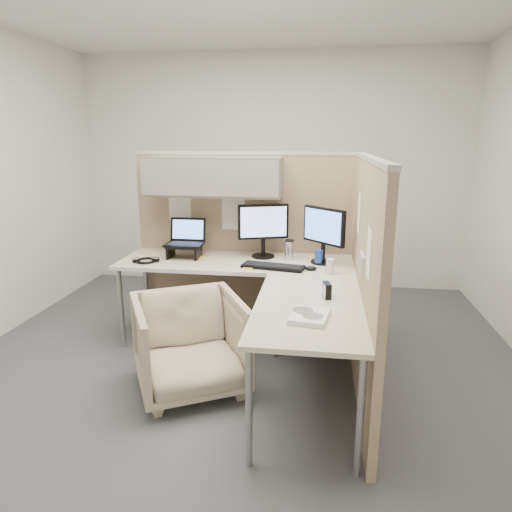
# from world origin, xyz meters

# --- Properties ---
(ground) EXTENTS (4.50, 4.50, 0.00)m
(ground) POSITION_xyz_m (0.00, 0.00, 0.00)
(ground) COLOR #45454B
(ground) RESTS_ON ground
(partition_back) EXTENTS (2.00, 0.36, 1.63)m
(partition_back) POSITION_xyz_m (-0.22, 0.83, 1.10)
(partition_back) COLOR tan
(partition_back) RESTS_ON ground
(partition_right) EXTENTS (0.07, 2.03, 1.63)m
(partition_right) POSITION_xyz_m (0.90, -0.07, 0.82)
(partition_right) COLOR tan
(partition_right) RESTS_ON ground
(desk) EXTENTS (2.00, 1.98, 0.73)m
(desk) POSITION_xyz_m (0.12, 0.13, 0.69)
(desk) COLOR beige
(desk) RESTS_ON ground
(office_chair) EXTENTS (0.96, 0.94, 0.75)m
(office_chair) POSITION_xyz_m (-0.29, -0.32, 0.37)
(office_chair) COLOR #C1BB99
(office_chair) RESTS_ON ground
(monitor_left) EXTENTS (0.43, 0.20, 0.47)m
(monitor_left) POSITION_xyz_m (0.10, 0.68, 1.00)
(monitor_left) COLOR black
(monitor_left) RESTS_ON desk
(monitor_right) EXTENTS (0.34, 0.33, 0.47)m
(monitor_right) POSITION_xyz_m (0.62, 0.56, 1.00)
(monitor_right) COLOR black
(monitor_right) RESTS_ON desk
(laptop_station) EXTENTS (0.32, 0.27, 0.33)m
(laptop_station) POSITION_xyz_m (-0.58, 0.59, 0.86)
(laptop_station) COLOR black
(laptop_station) RESTS_ON desk
(keyboard) EXTENTS (0.52, 0.26, 0.02)m
(keyboard) POSITION_xyz_m (0.23, 0.35, 0.74)
(keyboard) COLOR black
(keyboard) RESTS_ON desk
(mouse) EXTENTS (0.10, 0.07, 0.03)m
(mouse) POSITION_xyz_m (0.53, 0.32, 0.75)
(mouse) COLOR black
(mouse) RESTS_ON desk
(travel_mug) EXTENTS (0.08, 0.08, 0.17)m
(travel_mug) POSITION_xyz_m (0.33, 0.64, 0.82)
(travel_mug) COLOR silver
(travel_mug) RESTS_ON desk
(soda_can_green) EXTENTS (0.07, 0.07, 0.12)m
(soda_can_green) POSITION_xyz_m (0.68, 0.25, 0.79)
(soda_can_green) COLOR silver
(soda_can_green) RESTS_ON desk
(soda_can_silver) EXTENTS (0.07, 0.07, 0.12)m
(soda_can_silver) POSITION_xyz_m (0.59, 0.51, 0.79)
(soda_can_silver) COLOR #1E3FA5
(soda_can_silver) RESTS_ON desk
(sticky_note_c) EXTENTS (0.10, 0.10, 0.01)m
(sticky_note_c) POSITION_xyz_m (-0.44, 0.58, 0.73)
(sticky_note_c) COLOR yellow
(sticky_note_c) RESTS_ON desk
(sticky_note_b) EXTENTS (0.10, 0.10, 0.01)m
(sticky_note_b) POSITION_xyz_m (0.04, 0.31, 0.73)
(sticky_note_b) COLOR yellow
(sticky_note_b) RESTS_ON desk
(headphones) EXTENTS (0.22, 0.22, 0.03)m
(headphones) POSITION_xyz_m (-0.86, 0.38, 0.74)
(headphones) COLOR black
(headphones) RESTS_ON desk
(paper_stack) EXTENTS (0.25, 0.29, 0.03)m
(paper_stack) POSITION_xyz_m (0.55, -0.68, 0.75)
(paper_stack) COLOR white
(paper_stack) RESTS_ON desk
(desk_clock) EXTENTS (0.06, 0.11, 0.10)m
(desk_clock) POSITION_xyz_m (0.65, -0.30, 0.78)
(desk_clock) COLOR black
(desk_clock) RESTS_ON desk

